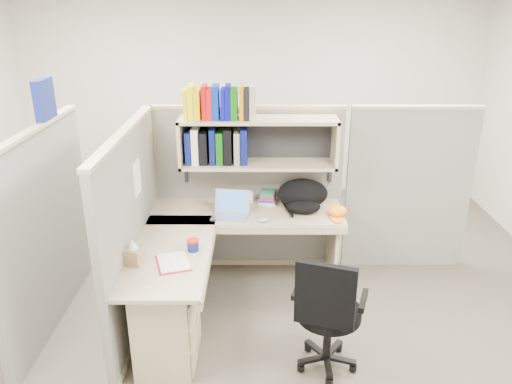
{
  "coord_description": "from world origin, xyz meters",
  "views": [
    {
      "loc": [
        0.1,
        -3.59,
        2.55
      ],
      "look_at": [
        0.08,
        0.25,
        1.04
      ],
      "focal_mm": 35.0,
      "sensor_mm": 36.0,
      "label": 1
    }
  ],
  "objects_px": {
    "desk": "(192,290)",
    "snack_canister": "(193,245)",
    "laptop": "(230,206)",
    "task_chair": "(327,331)",
    "backpack": "(303,196)"
  },
  "relations": [
    {
      "from": "desk",
      "to": "snack_canister",
      "type": "xyz_separation_m",
      "value": [
        0.01,
        0.09,
        0.34
      ]
    },
    {
      "from": "laptop",
      "to": "task_chair",
      "type": "xyz_separation_m",
      "value": [
        0.74,
        -1.09,
        -0.5
      ]
    },
    {
      "from": "snack_canister",
      "to": "laptop",
      "type": "bearing_deg",
      "value": 67.78
    },
    {
      "from": "desk",
      "to": "snack_canister",
      "type": "relative_size",
      "value": 18.43
    },
    {
      "from": "task_chair",
      "to": "laptop",
      "type": "bearing_deg",
      "value": 123.98
    },
    {
      "from": "desk",
      "to": "snack_canister",
      "type": "bearing_deg",
      "value": 84.59
    },
    {
      "from": "backpack",
      "to": "desk",
      "type": "bearing_deg",
      "value": -131.19
    },
    {
      "from": "task_chair",
      "to": "backpack",
      "type": "bearing_deg",
      "value": 93.58
    },
    {
      "from": "desk",
      "to": "laptop",
      "type": "relative_size",
      "value": 5.55
    },
    {
      "from": "desk",
      "to": "task_chair",
      "type": "bearing_deg",
      "value": -20.75
    },
    {
      "from": "laptop",
      "to": "task_chair",
      "type": "bearing_deg",
      "value": -47.19
    },
    {
      "from": "laptop",
      "to": "task_chair",
      "type": "distance_m",
      "value": 1.41
    },
    {
      "from": "desk",
      "to": "task_chair",
      "type": "distance_m",
      "value": 1.07
    },
    {
      "from": "desk",
      "to": "backpack",
      "type": "height_order",
      "value": "backpack"
    },
    {
      "from": "desk",
      "to": "laptop",
      "type": "distance_m",
      "value": 0.86
    }
  ]
}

